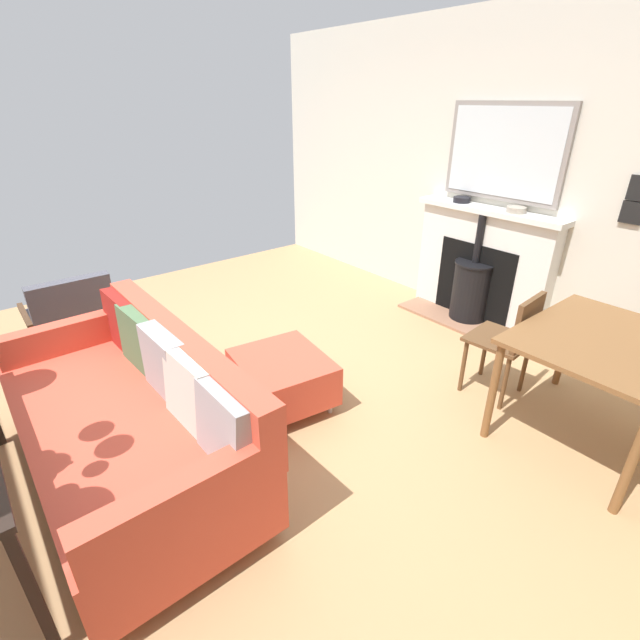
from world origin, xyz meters
name	(u,v)px	position (x,y,z in m)	size (l,w,h in m)	color
ground_plane	(221,400)	(0.00, 0.00, 0.00)	(5.67, 5.72, 0.01)	tan
wall_left	(473,172)	(-2.84, 0.00, 1.37)	(0.12, 5.72, 2.73)	beige
fireplace	(478,272)	(-2.65, 0.34, 0.49)	(0.52, 1.44, 1.11)	#93664C
mirror_over_mantel	(504,152)	(-2.75, 0.34, 1.58)	(0.04, 1.12, 0.82)	gray
mantel_bowl_near	(462,199)	(-2.66, 0.04, 1.14)	(0.16, 0.16, 0.05)	black
mantel_bowl_far	(516,209)	(-2.66, 0.60, 1.14)	(0.16, 0.16, 0.05)	#9E9384
sofa	(134,418)	(0.69, 0.33, 0.37)	(0.94, 1.94, 0.84)	#B2B2B7
ottoman	(283,376)	(-0.33, 0.33, 0.23)	(0.68, 0.74, 0.38)	#B2B2B7
armchair_accent	(72,311)	(0.62, -1.34, 0.42)	(0.68, 0.60, 0.76)	#4C3321
dining_table	(605,352)	(-1.65, 1.85, 0.64)	(1.07, 0.89, 0.73)	brown
dining_chair_near_fireplace	(511,337)	(-1.65, 1.27, 0.49)	(0.43, 0.43, 0.82)	brown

